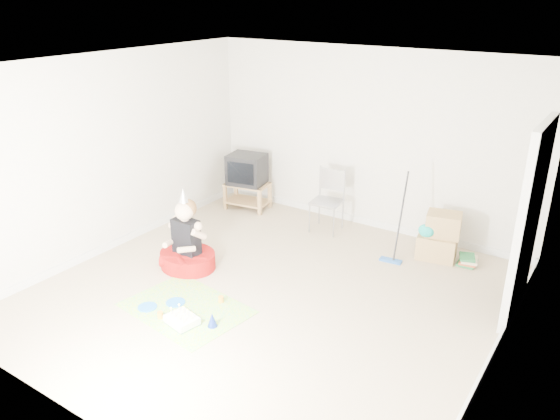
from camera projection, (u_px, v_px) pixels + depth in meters
The scene contains 16 objects.
ground at pixel (268, 294), 6.38m from camera, with size 5.00×5.00×0.00m, color tan.
doorway_recess at pixel (530, 227), 5.65m from camera, with size 0.02×0.90×2.05m, color black.
tv_stand at pixel (247, 193), 8.78m from camera, with size 0.74×0.53×0.42m.
crt_tv at pixel (247, 169), 8.63m from camera, with size 0.55×0.46×0.48m, color black.
folding_chair at pixel (327, 202), 7.90m from camera, with size 0.46×0.44×0.92m.
cardboard_boxes at pixel (439, 237), 7.13m from camera, with size 0.57×0.48×0.63m.
floor_mop at pixel (392, 243), 7.04m from camera, with size 0.29×0.39×1.15m.
book_pile at pixel (469, 260), 7.05m from camera, with size 0.26×0.30×0.12m.
seated_woman at pixel (187, 250), 6.91m from camera, with size 0.77×0.77×1.08m.
party_mat at pixel (186, 308), 6.09m from camera, with size 1.34×0.97×0.01m, color #F83488.
birthday_cake at pixel (182, 320), 5.79m from camera, with size 0.37×0.32×0.15m.
blue_plate_near at pixel (176, 302), 6.18m from camera, with size 0.22×0.22×0.01m, color blue.
blue_plate_far at pixel (147, 307), 6.09m from camera, with size 0.21×0.21×0.01m, color blue.
orange_cup_near at pixel (221, 299), 6.19m from camera, with size 0.06×0.06×0.07m, color orange.
orange_cup_far at pixel (160, 315), 5.89m from camera, with size 0.06×0.06×0.07m, color orange.
blue_party_hat at pixel (212, 320), 5.73m from camera, with size 0.11×0.11×0.16m, color #1732A7.
Camera 1 is at (3.19, -4.54, 3.31)m, focal length 35.00 mm.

